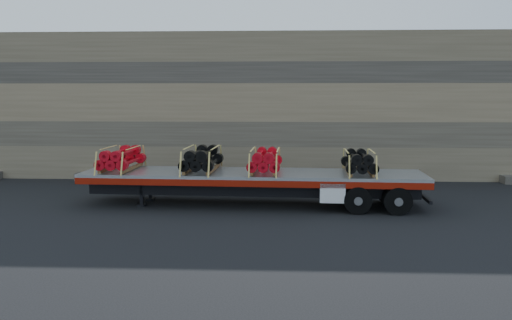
# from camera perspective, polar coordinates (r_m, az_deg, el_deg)

# --- Properties ---
(ground) EXTENTS (120.00, 120.00, 0.00)m
(ground) POSITION_cam_1_polar(r_m,az_deg,el_deg) (18.97, -0.67, -4.90)
(ground) COLOR black
(ground) RESTS_ON ground
(rock_wall) EXTENTS (44.00, 3.00, 7.00)m
(rock_wall) POSITION_cam_1_polar(r_m,az_deg,el_deg) (25.03, 0.15, 6.17)
(rock_wall) COLOR #7A6B54
(rock_wall) RESTS_ON ground
(trailer) EXTENTS (12.55, 2.96, 1.25)m
(trailer) POSITION_cam_1_polar(r_m,az_deg,el_deg) (18.44, -0.45, -3.28)
(trailer) COLOR #B1B4B9
(trailer) RESTS_ON ground
(bundle_front) EXTENTS (1.27, 2.38, 0.83)m
(bundle_front) POSITION_cam_1_polar(r_m,az_deg,el_deg) (19.38, -15.12, 0.09)
(bundle_front) COLOR red
(bundle_front) RESTS_ON trailer
(bundle_midfront) EXTENTS (1.32, 2.48, 0.86)m
(bundle_midfront) POSITION_cam_1_polar(r_m,az_deg,el_deg) (18.54, -6.17, 0.04)
(bundle_midfront) COLOR black
(bundle_midfront) RESTS_ON trailer
(bundle_midrear) EXTENTS (1.24, 2.33, 0.81)m
(bundle_midrear) POSITION_cam_1_polar(r_m,az_deg,el_deg) (18.24, 1.07, -0.13)
(bundle_midrear) COLOR red
(bundle_midrear) RESTS_ON trailer
(bundle_rear) EXTENTS (1.20, 2.25, 0.78)m
(bundle_rear) POSITION_cam_1_polar(r_m,az_deg,el_deg) (18.31, 11.68, -0.29)
(bundle_rear) COLOR black
(bundle_rear) RESTS_ON trailer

